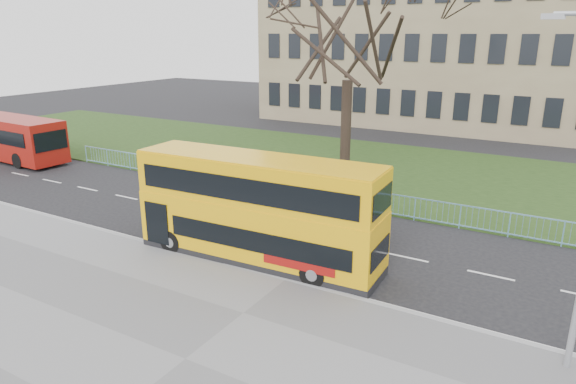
# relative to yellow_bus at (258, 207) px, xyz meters

# --- Properties ---
(ground) EXTENTS (120.00, 120.00, 0.00)m
(ground) POSITION_rel_yellow_bus_xyz_m (1.81, 0.51, -2.10)
(ground) COLOR black
(ground) RESTS_ON ground
(pavement) EXTENTS (80.00, 10.50, 0.12)m
(pavement) POSITION_rel_yellow_bus_xyz_m (1.81, -6.24, -2.04)
(pavement) COLOR slate
(pavement) RESTS_ON ground
(kerb) EXTENTS (80.00, 0.20, 0.14)m
(kerb) POSITION_rel_yellow_bus_xyz_m (1.81, -1.04, -2.03)
(kerb) COLOR gray
(kerb) RESTS_ON ground
(grass_verge) EXTENTS (80.00, 15.40, 0.08)m
(grass_verge) POSITION_rel_yellow_bus_xyz_m (1.81, 14.81, -2.06)
(grass_verge) COLOR #1C3212
(grass_verge) RESTS_ON ground
(guard_railing) EXTENTS (40.00, 0.12, 1.10)m
(guard_railing) POSITION_rel_yellow_bus_xyz_m (1.81, 7.11, -1.55)
(guard_railing) COLOR #7DBCDE
(guard_railing) RESTS_ON ground
(bare_tree) EXTENTS (9.55, 9.55, 13.64)m
(bare_tree) POSITION_rel_yellow_bus_xyz_m (-1.19, 10.51, 4.80)
(bare_tree) COLOR black
(bare_tree) RESTS_ON grass_verge
(civic_building) EXTENTS (30.00, 15.00, 14.00)m
(civic_building) POSITION_rel_yellow_bus_xyz_m (-3.19, 35.51, 4.90)
(civic_building) COLOR #7E6C50
(civic_building) RESTS_ON ground
(yellow_bus) EXTENTS (9.42, 2.60, 3.91)m
(yellow_bus) POSITION_rel_yellow_bus_xyz_m (0.00, 0.00, 0.00)
(yellow_bus) COLOR #F2AF0A
(yellow_bus) RESTS_ON ground
(red_bus) EXTENTS (11.02, 3.02, 2.87)m
(red_bus) POSITION_rel_yellow_bus_xyz_m (-23.98, 5.18, -0.57)
(red_bus) COLOR maroon
(red_bus) RESTS_ON ground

